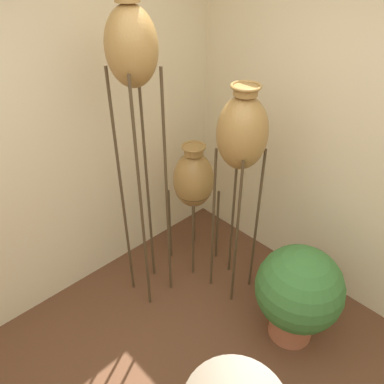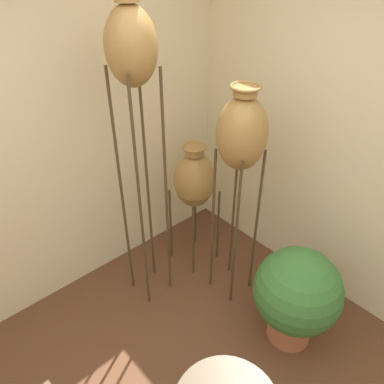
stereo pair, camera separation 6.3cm
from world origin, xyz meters
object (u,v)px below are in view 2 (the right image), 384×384
object	(u,v)px
vase_stand_tall	(132,57)
vase_stand_short	(194,180)
vase_stand_medium	(242,136)
potted_plant	(297,294)

from	to	relation	value
vase_stand_tall	vase_stand_short	size ratio (longest dim) A/B	1.97
vase_stand_medium	vase_stand_tall	bearing A→B (deg)	139.31
vase_stand_short	vase_stand_tall	bearing A→B (deg)	-176.53
vase_stand_tall	vase_stand_medium	distance (m)	0.83
vase_stand_tall	potted_plant	world-z (taller)	vase_stand_tall
potted_plant	vase_stand_tall	bearing A→B (deg)	113.91
vase_stand_short	potted_plant	distance (m)	1.16
vase_stand_medium	potted_plant	xyz separation A→B (m)	(-0.04, -0.62, -0.95)
vase_stand_medium	vase_stand_short	xyz separation A→B (m)	(0.01, 0.46, -0.56)
vase_stand_tall	potted_plant	bearing A→B (deg)	-66.09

